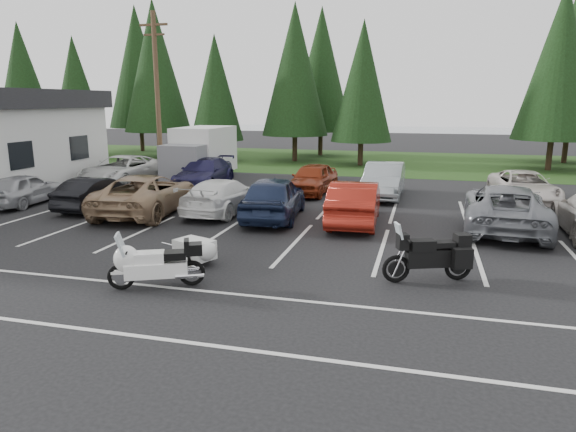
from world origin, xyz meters
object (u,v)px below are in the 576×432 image
Objects in this scene: car_far_2 at (312,179)px; touring_motorcycle at (156,260)px; car_near_0 at (24,189)px; cargo_trailer at (195,252)px; utility_pole at (157,94)px; car_far_1 at (204,173)px; car_near_3 at (223,196)px; car_near_6 at (505,208)px; car_near_5 at (355,202)px; adventure_motorcycle at (428,251)px; car_near_1 at (96,193)px; car_near_2 at (146,194)px; car_far_4 at (524,187)px; car_near_4 at (274,197)px; box_truck at (197,154)px; car_far_3 at (384,180)px; car_far_0 at (122,170)px.

car_far_2 is 1.70× the size of touring_motorcycle.
car_near_0 is 11.98m from cargo_trailer.
car_far_1 is at bearing -26.20° from utility_pole.
car_near_6 reaches higher than car_near_3.
car_near_6 reaches higher than touring_motorcycle.
car_near_5 is 6.21m from adventure_motorcycle.
adventure_motorcycle reaches higher than car_near_1.
car_far_2 is at bearing 93.80° from adventure_motorcycle.
car_near_5 is at bearing 176.85° from car_near_2.
car_near_6 is 9.50m from car_far_2.
car_near_6 reaches higher than car_far_4.
utility_pole is at bearing 115.64° from adventure_motorcycle.
car_near_4 is 8.31m from car_far_1.
utility_pole is 10.70m from car_near_3.
car_near_6 is (15.05, -7.97, -0.66)m from box_truck.
car_near_2 reaches higher than car_near_1.
car_near_3 is at bearing -110.72° from car_far_2.
car_near_0 is at bearing 8.44° from car_near_3.
car_far_4 is (9.66, 6.00, -0.15)m from car_near_4.
car_far_1 is 1.04× the size of car_far_4.
car_near_2 is 16.09m from car_far_4.
adventure_motorcycle is at bearing -79.24° from car_far_3.
car_far_2 is 0.89× the size of car_far_3.
box_truck is at bearing -94.24° from car_near_1.
car_near_6 is 6.98m from car_far_3.
car_near_6 is at bearing -26.40° from car_far_1.
car_far_0 reaches higher than car_far_4.
car_near_4 is (2.23, -0.48, 0.14)m from car_near_3.
adventure_motorcycle is (-4.07, -11.64, 0.09)m from car_far_4.
cargo_trailer is (0.09, 1.91, -0.35)m from touring_motorcycle.
car_far_0 reaches higher than car_near_0.
utility_pole reaches higher than car_far_1.
car_far_2 is at bearing -20.41° from box_truck.
car_far_0 is at bearing 151.59° from cargo_trailer.
utility_pole is 1.60× the size of car_near_2.
cargo_trailer is (8.39, -13.65, -4.35)m from utility_pole.
cargo_trailer is at bearing -48.65° from car_far_0.
adventure_motorcycle is (14.50, -13.45, -3.93)m from utility_pole.
car_near_4 is at bearing 172.07° from car_near_3.
car_far_4 is (6.62, 5.98, -0.10)m from car_near_5.
car_near_0 is at bearing 119.15° from touring_motorcycle.
car_near_4 is 5.88m from cargo_trailer.
box_truck reaches higher than car_near_1.
car_near_4 reaches higher than car_far_2.
cargo_trailer is (6.39, -14.15, -1.11)m from box_truck.
car_near_5 is 0.94× the size of car_far_1.
utility_pole is at bearing -43.41° from car_near_3.
car_near_2 is 8.63m from touring_motorcycle.
utility_pole is at bearing 150.41° from car_far_1.
car_far_1 reaches higher than car_near_3.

